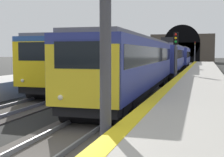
{
  "coord_description": "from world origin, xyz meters",
  "views": [
    {
      "loc": [
        -6.05,
        -4.38,
        2.88
      ],
      "look_at": [
        9.95,
        0.44,
        1.47
      ],
      "focal_mm": 49.86,
      "sensor_mm": 36.0,
      "label": 1
    }
  ],
  "objects_px": {
    "train_adjacent_platform": "(142,56)",
    "railway_signal_far": "(195,51)",
    "train_main_approaching": "(168,58)",
    "railway_signal_mid": "(176,53)"
  },
  "relations": [
    {
      "from": "train_adjacent_platform",
      "to": "railway_signal_far",
      "type": "xyz_separation_m",
      "value": [
        28.63,
        -6.66,
        0.82
      ]
    },
    {
      "from": "train_main_approaching",
      "to": "railway_signal_mid",
      "type": "distance_m",
      "value": 12.11
    },
    {
      "from": "railway_signal_mid",
      "to": "train_main_approaching",
      "type": "bearing_deg",
      "value": -170.69
    },
    {
      "from": "railway_signal_mid",
      "to": "railway_signal_far",
      "type": "relative_size",
      "value": 0.86
    },
    {
      "from": "train_main_approaching",
      "to": "train_adjacent_platform",
      "type": "distance_m",
      "value": 8.31
    },
    {
      "from": "train_adjacent_platform",
      "to": "railway_signal_far",
      "type": "distance_m",
      "value": 29.41
    },
    {
      "from": "train_adjacent_platform",
      "to": "railway_signal_far",
      "type": "relative_size",
      "value": 11.42
    },
    {
      "from": "train_adjacent_platform",
      "to": "railway_signal_mid",
      "type": "height_order",
      "value": "railway_signal_mid"
    },
    {
      "from": "train_adjacent_platform",
      "to": "railway_signal_mid",
      "type": "relative_size",
      "value": 13.23
    },
    {
      "from": "train_main_approaching",
      "to": "railway_signal_far",
      "type": "distance_m",
      "value": 35.55
    }
  ]
}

